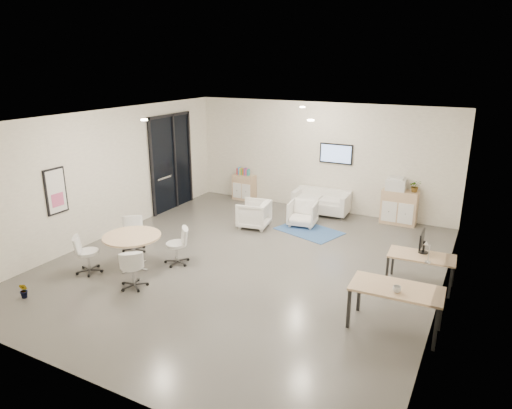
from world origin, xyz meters
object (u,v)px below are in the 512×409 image
object	(u,v)px
armchair_left	(254,213)
round_table	(132,239)
sideboard_left	(244,187)
armchair_right	(303,212)
desk_front	(396,292)
desk_rear	(422,258)
sideboard_right	(399,207)
loveseat	(321,203)

from	to	relation	value
armchair_left	round_table	world-z (taller)	armchair_left
sideboard_left	armchair_right	bearing A→B (deg)	-28.40
armchair_left	desk_front	size ratio (longest dim) A/B	0.53
sideboard_left	desk_front	distance (m)	8.03
armchair_right	desk_rear	xyz separation A→B (m)	(3.41, -2.20, 0.22)
sideboard_right	armchair_right	world-z (taller)	sideboard_right
sideboard_left	armchair_left	bearing A→B (deg)	-55.10
sideboard_right	armchair_left	size ratio (longest dim) A/B	1.18
armchair_left	desk_front	distance (m)	5.51
sideboard_left	loveseat	size ratio (longest dim) A/B	0.49
armchair_left	sideboard_left	bearing A→B (deg)	-153.82
desk_rear	desk_front	size ratio (longest dim) A/B	0.86
armchair_left	armchair_right	xyz separation A→B (m)	(1.13, 0.73, -0.03)
desk_rear	round_table	size ratio (longest dim) A/B	1.05
loveseat	desk_front	xyz separation A→B (m)	(3.19, -5.24, 0.36)
armchair_right	desk_front	xyz separation A→B (m)	(3.28, -4.02, 0.32)
loveseat	desk_front	bearing A→B (deg)	-61.27
desk_rear	sideboard_right	bearing A→B (deg)	104.21
sideboard_left	sideboard_right	world-z (taller)	sideboard_right
loveseat	armchair_left	xyz separation A→B (m)	(-1.22, -1.95, 0.07)
sideboard_right	armchair_right	distance (m)	2.67
armchair_left	round_table	size ratio (longest dim) A/B	0.65
armchair_right	sideboard_right	bearing A→B (deg)	22.82
sideboard_left	loveseat	distance (m)	2.72
round_table	armchair_left	bearing A→B (deg)	72.50
sideboard_left	armchair_right	distance (m)	2.98
sideboard_right	loveseat	world-z (taller)	sideboard_right
armchair_right	desk_rear	bearing A→B (deg)	-41.02
sideboard_right	armchair_right	xyz separation A→B (m)	(-2.29, -1.38, -0.10)
sideboard_right	desk_rear	xyz separation A→B (m)	(1.12, -3.57, 0.12)
sideboard_right	desk_front	distance (m)	5.49
desk_rear	sideboard_left	bearing A→B (deg)	145.84
armchair_left	desk_front	world-z (taller)	armchair_left
round_table	armchair_right	bearing A→B (deg)	62.17
sideboard_left	loveseat	xyz separation A→B (m)	(2.72, -0.19, -0.08)
loveseat	round_table	xyz separation A→B (m)	(-2.32, -5.44, 0.34)
sideboard_right	desk_rear	distance (m)	3.75
loveseat	sideboard_right	bearing A→B (deg)	1.44
desk_front	round_table	size ratio (longest dim) A/B	1.22
armchair_right	round_table	distance (m)	4.78
armchair_left	desk_rear	bearing A→B (deg)	63.34
sideboard_right	desk_front	world-z (taller)	sideboard_right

